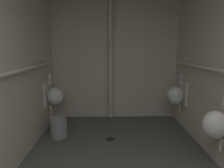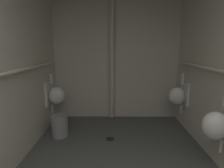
{
  "view_description": "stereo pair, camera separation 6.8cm",
  "coord_description": "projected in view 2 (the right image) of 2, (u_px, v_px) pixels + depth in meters",
  "views": [
    {
      "loc": [
        -0.12,
        -0.16,
        1.5
      ],
      "look_at": [
        -0.08,
        2.57,
        0.96
      ],
      "focal_mm": 30.11,
      "sensor_mm": 36.0,
      "label": 1
    },
    {
      "loc": [
        -0.06,
        -0.16,
        1.5
      ],
      "look_at": [
        -0.08,
        2.57,
        0.96
      ],
      "focal_mm": 30.11,
      "sensor_mm": 36.0,
      "label": 2
    }
  ],
  "objects": [
    {
      "name": "urinal_right_mid",
      "position": [
        217.0,
        125.0,
        2.17
      ],
      "size": [
        0.32,
        0.3,
        0.76
      ],
      "color": "silver"
    },
    {
      "name": "urinal_left_mid",
      "position": [
        56.0,
        95.0,
        3.52
      ],
      "size": [
        0.32,
        0.3,
        0.76
      ],
      "color": "silver"
    },
    {
      "name": "wall_back",
      "position": [
        116.0,
        58.0,
        3.92
      ],
      "size": [
        2.7,
        0.06,
        2.58
      ],
      "primitive_type": "cube",
      "color": "beige",
      "rests_on": "ground"
    },
    {
      "name": "waste_bin",
      "position": [
        60.0,
        126.0,
        3.2
      ],
      "size": [
        0.27,
        0.27,
        0.37
      ],
      "primitive_type": "cylinder",
      "color": "gray",
      "rests_on": "ground"
    },
    {
      "name": "standpipe_back_wall",
      "position": [
        112.0,
        58.0,
        3.81
      ],
      "size": [
        0.09,
        0.09,
        2.53
      ],
      "primitive_type": "cylinder",
      "color": "beige",
      "rests_on": "ground"
    },
    {
      "name": "supply_pipe_left",
      "position": [
        7.0,
        74.0,
        2.07
      ],
      "size": [
        0.06,
        3.18,
        0.06
      ],
      "color": "beige"
    },
    {
      "name": "floor_drain",
      "position": [
        110.0,
        139.0,
        3.12
      ],
      "size": [
        0.14,
        0.14,
        0.01
      ],
      "primitive_type": "cylinder",
      "color": "black",
      "rests_on": "ground"
    },
    {
      "name": "urinal_right_far",
      "position": [
        178.0,
        96.0,
        3.49
      ],
      "size": [
        0.32,
        0.3,
        0.76
      ],
      "color": "silver"
    }
  ]
}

